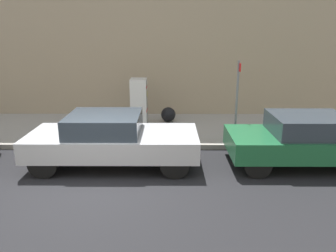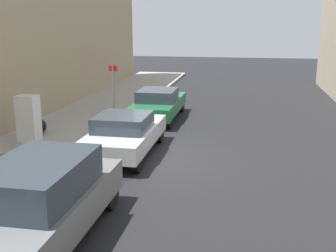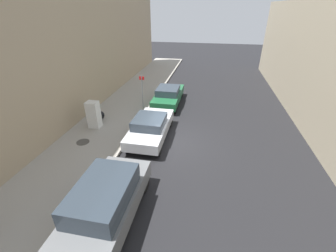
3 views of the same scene
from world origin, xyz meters
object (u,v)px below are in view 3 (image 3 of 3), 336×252
Objects in this scene: trash_bag at (100,115)px; parked_suv_gray at (105,204)px; street_sign_post at (142,91)px; discarded_refrigerator at (94,115)px; parked_sedan_green at (168,95)px; parked_sedan_silver at (150,127)px.

trash_bag is 0.11× the size of parked_suv_gray.
parked_suv_gray is (1.52, -9.52, -0.66)m from street_sign_post.
parked_suv_gray is (3.86, -7.43, 0.47)m from trash_bag.
discarded_refrigerator is at bearing -123.98° from street_sign_post.
parked_sedan_green is at bearing 90.00° from parked_suv_gray.
discarded_refrigerator is 3.70m from parked_sedan_silver.
parked_sedan_silver is 5.37m from parked_sedan_green.
street_sign_post is 0.55× the size of parked_sedan_green.
parked_sedan_silver is 0.97× the size of parked_sedan_green.
discarded_refrigerator is 0.36× the size of parked_sedan_green.
street_sign_post is 0.52× the size of parked_suv_gray.
trash_bag is 0.12× the size of parked_sedan_green.
parked_sedan_green is at bearing 49.44° from street_sign_post.
parked_sedan_green is at bearing 90.00° from parked_sedan_silver.
discarded_refrigerator is 3.01× the size of trash_bag.
discarded_refrigerator is 3.88m from street_sign_post.
discarded_refrigerator is 1.24m from trash_bag.
parked_sedan_silver is at bearing -66.99° from street_sign_post.
parked_suv_gray is 5.94m from parked_sedan_silver.
parked_suv_gray is 11.30m from parked_sedan_green.
parked_sedan_silver is (1.52, -3.59, -0.83)m from street_sign_post.
discarded_refrigerator reaches higher than parked_sedan_green.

